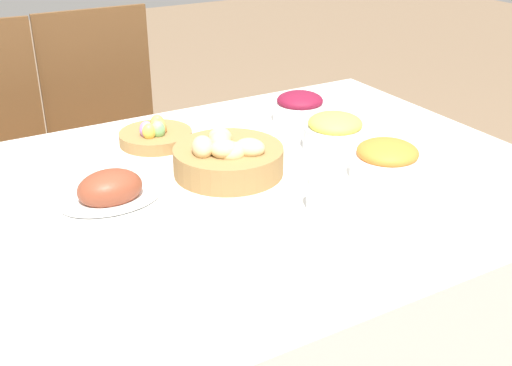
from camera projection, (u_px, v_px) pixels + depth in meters
dining_table at (238, 302)px, 1.77m from camera, size 1.64×1.19×0.73m
chair_far_center at (112, 139)px, 2.43m from camera, size 0.43×0.43×0.99m
bread_basket at (228, 157)px, 1.65m from camera, size 0.29×0.29×0.11m
egg_basket at (156, 135)px, 1.85m from camera, size 0.21×0.21×0.08m
ham_platter at (110, 190)px, 1.52m from camera, size 0.24×0.17×0.09m
carrot_bowl at (387, 161)px, 1.63m from camera, size 0.18×0.18×0.10m
beet_salad_bowl at (300, 107)px, 2.01m from camera, size 0.17×0.17×0.09m
pineapple_bowl at (335, 132)px, 1.81m from camera, size 0.18×0.18×0.10m
dinner_plate at (281, 274)px, 1.25m from camera, size 0.26×0.26×0.01m
fork at (209, 299)px, 1.18m from camera, size 0.02×0.20×0.00m
knife at (345, 253)px, 1.32m from camera, size 0.02×0.20×0.00m
spoon at (357, 250)px, 1.33m from camera, size 0.02×0.20×0.00m
drinking_cup at (321, 193)px, 1.48m from camera, size 0.07×0.07×0.08m
butter_dish at (115, 266)px, 1.25m from camera, size 0.13×0.08×0.03m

